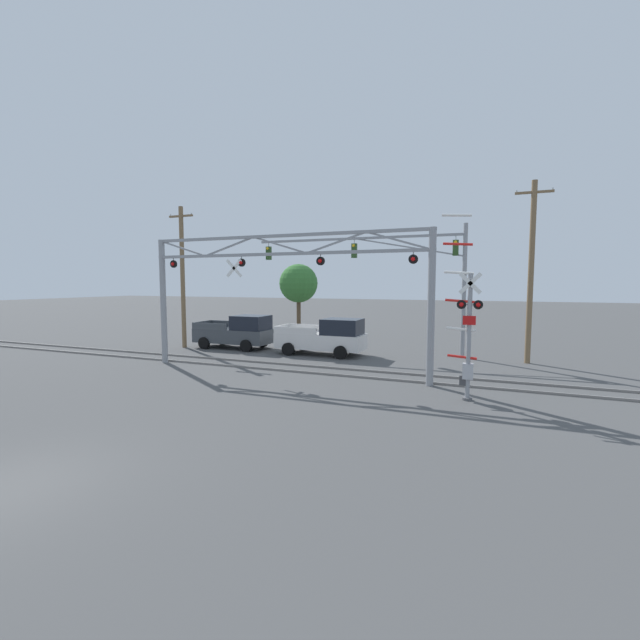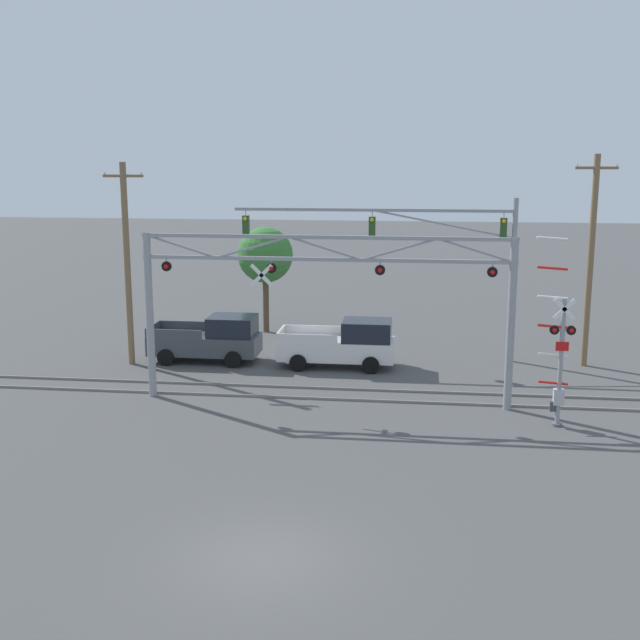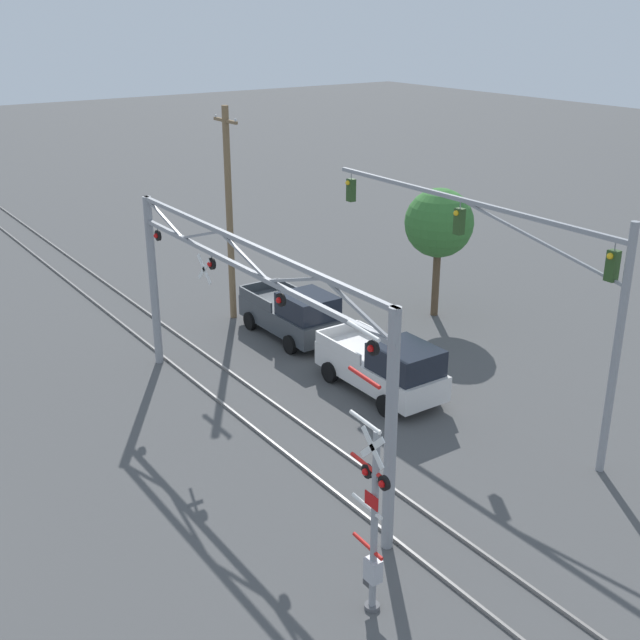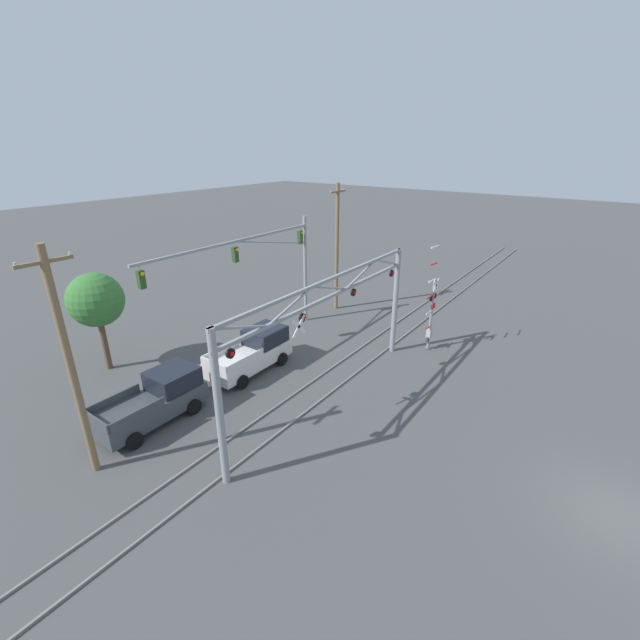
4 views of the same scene
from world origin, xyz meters
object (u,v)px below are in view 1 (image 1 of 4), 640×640
object	(u,v)px
crossing_gantry	(280,282)
pickup_truck_lead	(326,337)
pickup_truck_following	(238,332)
background_tree_beyond_span	(299,284)
utility_pole_right	(531,270)
utility_pole_left	(183,276)
crossing_signal_mast	(467,335)
traffic_signal_span	(404,265)

from	to	relation	value
crossing_gantry	pickup_truck_lead	world-z (taller)	crossing_gantry
pickup_truck_following	background_tree_beyond_span	bearing A→B (deg)	78.89
utility_pole_right	background_tree_beyond_span	world-z (taller)	utility_pole_right
utility_pole_left	crossing_signal_mast	bearing A→B (deg)	-19.71
pickup_truck_following	traffic_signal_span	bearing A→B (deg)	10.01
background_tree_beyond_span	pickup_truck_following	bearing A→B (deg)	-101.11
utility_pole_left	traffic_signal_span	bearing A→B (deg)	11.16
utility_pole_right	traffic_signal_span	bearing A→B (deg)	176.22
utility_pole_right	background_tree_beyond_span	xyz separation A→B (m)	(-15.56, 5.15, -0.71)
crossing_signal_mast	utility_pole_left	world-z (taller)	utility_pole_left
crossing_gantry	utility_pole_left	bearing A→B (deg)	153.67
pickup_truck_following	background_tree_beyond_span	xyz separation A→B (m)	(1.28, 6.52, 3.08)
traffic_signal_span	utility_pole_left	bearing A→B (deg)	-168.84
traffic_signal_span	utility_pole_left	distance (m)	14.02
traffic_signal_span	pickup_truck_lead	bearing A→B (deg)	-153.92
crossing_signal_mast	pickup_truck_following	size ratio (longest dim) A/B	1.33
crossing_gantry	crossing_signal_mast	distance (m)	8.71
traffic_signal_span	pickup_truck_lead	size ratio (longest dim) A/B	2.50
pickup_truck_following	crossing_signal_mast	bearing A→B (deg)	-27.00
traffic_signal_span	background_tree_beyond_span	distance (m)	10.19
crossing_gantry	traffic_signal_span	world-z (taller)	traffic_signal_span
pickup_truck_lead	pickup_truck_following	distance (m)	6.12
crossing_gantry	utility_pole_right	xyz separation A→B (m)	(10.93, 6.93, 0.61)
traffic_signal_span	pickup_truck_following	size ratio (longest dim) A/B	2.57
traffic_signal_span	background_tree_beyond_span	bearing A→B (deg)	152.27
utility_pole_right	background_tree_beyond_span	distance (m)	16.41
traffic_signal_span	utility_pole_left	world-z (taller)	utility_pole_left
utility_pole_left	utility_pole_right	bearing A→B (deg)	6.38
pickup_truck_lead	background_tree_beyond_span	distance (m)	8.84
crossing_signal_mast	pickup_truck_lead	xyz separation A→B (m)	(-8.13, 7.05, -1.32)
pickup_truck_following	utility_pole_right	world-z (taller)	utility_pole_right
crossing_signal_mast	traffic_signal_span	size ratio (longest dim) A/B	0.52
crossing_signal_mast	utility_pole_left	bearing A→B (deg)	160.29
traffic_signal_span	pickup_truck_lead	world-z (taller)	traffic_signal_span
utility_pole_left	background_tree_beyond_span	world-z (taller)	utility_pole_left
crossing_gantry	crossing_signal_mast	size ratio (longest dim) A/B	2.11
traffic_signal_span	crossing_gantry	bearing A→B (deg)	-120.46
crossing_gantry	pickup_truck_following	distance (m)	8.71
pickup_truck_following	utility_pole_left	world-z (taller)	utility_pole_left
background_tree_beyond_span	crossing_gantry	bearing A→B (deg)	-69.02
pickup_truck_lead	utility_pole_right	distance (m)	11.48
background_tree_beyond_span	traffic_signal_span	bearing A→B (deg)	-27.73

